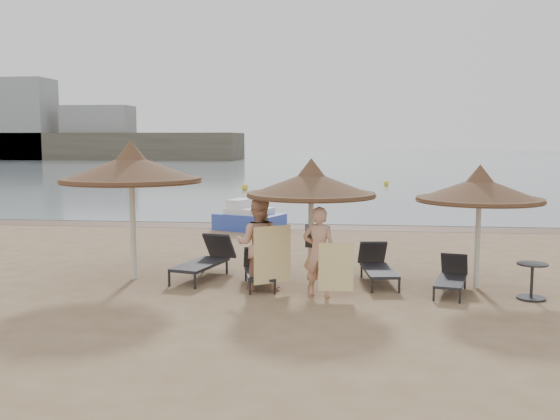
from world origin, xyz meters
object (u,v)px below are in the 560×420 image
at_px(palapa_left, 131,169).
at_px(person_left, 258,237).
at_px(lounger_near_left, 259,269).
at_px(person_right, 319,245).
at_px(palapa_center, 311,185).
at_px(palapa_right, 479,190).
at_px(side_table, 532,282).
at_px(pedal_boat, 249,219).
at_px(lounger_far_right, 452,276).
at_px(lounger_near_right, 377,265).
at_px(lounger_far_left, 206,259).

height_order(palapa_left, person_left, palapa_left).
relative_size(lounger_near_left, person_left, 0.79).
bearing_deg(person_right, palapa_center, -67.02).
bearing_deg(palapa_right, person_right, -161.37).
bearing_deg(side_table, palapa_left, 174.44).
bearing_deg(pedal_boat, palapa_center, -49.92).
bearing_deg(palapa_right, lounger_near_left, -177.47).
height_order(lounger_far_right, person_right, person_right).
distance_m(lounger_near_right, person_right, 2.01).
relative_size(lounger_near_right, side_table, 2.68).
relative_size(lounger_near_right, person_left, 0.86).
bearing_deg(person_right, lounger_far_right, -156.40).
height_order(person_left, pedal_boat, person_left).
distance_m(lounger_near_left, person_left, 0.92).
bearing_deg(person_right, palapa_right, -152.05).
bearing_deg(lounger_near_left, palapa_center, -13.18).
height_order(lounger_far_left, lounger_far_right, lounger_far_left).
relative_size(lounger_near_left, side_table, 2.46).
distance_m(lounger_near_right, person_left, 2.82).
height_order(lounger_near_left, pedal_boat, pedal_boat).
height_order(lounger_near_right, side_table, lounger_near_right).
bearing_deg(lounger_near_right, person_right, -138.46).
bearing_deg(person_left, pedal_boat, -78.88).
xyz_separation_m(person_left, person_right, (1.31, -0.44, -0.07)).
bearing_deg(palapa_right, pedal_boat, 128.37).
distance_m(palapa_right, pedal_boat, 10.21).
height_order(lounger_near_left, lounger_far_right, lounger_near_left).
bearing_deg(lounger_far_left, palapa_right, 10.55).
bearing_deg(lounger_far_left, palapa_center, 0.85).
relative_size(palapa_left, person_left, 1.40).
height_order(palapa_right, person_right, palapa_right).
xyz_separation_m(palapa_right, lounger_near_right, (-2.10, 0.31, -1.73)).
xyz_separation_m(palapa_right, side_table, (0.91, -0.84, -1.77)).
distance_m(lounger_near_left, lounger_far_right, 4.11).
bearing_deg(palapa_left, lounger_far_right, -3.33).
distance_m(palapa_right, side_table, 2.16).
xyz_separation_m(lounger_far_left, pedal_boat, (-0.24, 7.51, -0.03)).
relative_size(palapa_right, lounger_far_left, 1.22).
bearing_deg(lounger_near_left, lounger_near_right, -2.10).
distance_m(palapa_center, lounger_far_right, 3.51).
relative_size(palapa_center, lounger_near_right, 1.44).
relative_size(palapa_right, lounger_near_right, 1.38).
bearing_deg(palapa_left, person_right, -14.50).
height_order(palapa_left, lounger_far_left, palapa_left).
bearing_deg(palapa_left, palapa_center, -2.61).
bearing_deg(lounger_far_right, lounger_far_left, -174.13).
xyz_separation_m(lounger_far_right, person_right, (-2.74, -0.70, 0.73)).
bearing_deg(lounger_near_left, lounger_far_left, 142.36).
bearing_deg(palapa_center, palapa_right, 3.25).
bearing_deg(person_right, lounger_far_left, -19.92).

